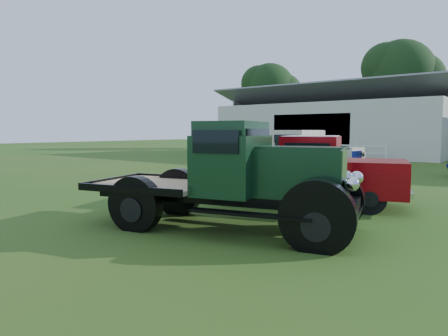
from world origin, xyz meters
The scene contains 8 objects.
ground centered at (0.00, 0.00, 0.00)m, with size 120.00×120.00×0.00m, color #1C4E11.
shed_left centered at (-7.00, 26.00, 2.80)m, with size 18.80×10.20×5.60m, color #A8A490, non-canonical shape.
fence_rail centered at (-8.00, 20.00, 0.60)m, with size 14.20×0.16×1.20m, color white, non-canonical shape.
tree_a centered at (-18.00, 33.00, 5.25)m, with size 6.30×6.30×10.50m, color black, non-canonical shape.
tree_b centered at (-4.00, 34.00, 5.75)m, with size 6.90×6.90×11.50m, color black, non-canonical shape.
vintage_flatbed centered at (1.71, -0.60, 1.11)m, with size 5.61×2.22×2.22m, color #14331C, non-canonical shape.
red_pickup centered at (1.76, 2.95, 0.96)m, with size 5.27×2.02×1.92m, color maroon, non-canonical shape.
white_pickup centered at (-1.43, 8.33, 1.01)m, with size 5.48×2.13×2.01m, color beige, non-canonical shape.
Camera 1 is at (6.70, -7.10, 2.04)m, focal length 32.00 mm.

